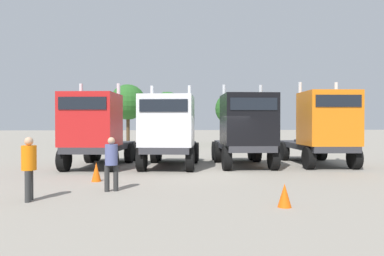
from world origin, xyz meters
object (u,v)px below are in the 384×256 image
Objects in this scene: semi_truck_red at (96,130)px; traffic_cone_mid at (96,172)px; semi_truck_black at (245,129)px; visitor_with_camera at (111,160)px; semi_truck_white at (169,131)px; semi_truck_orange at (322,129)px; visitor_in_hivis at (29,164)px; traffic_cone_near at (285,195)px.

semi_truck_red is 4.23m from traffic_cone_mid.
semi_truck_black reaches higher than visitor_with_camera.
semi_truck_white is 0.94× the size of semi_truck_orange.
traffic_cone_mid is at bearing -66.79° from semi_truck_orange.
semi_truck_orange is at bearing 103.02° from visitor_with_camera.
visitor_in_hivis is at bearing -21.98° from semi_truck_white.
traffic_cone_near is (6.25, -8.50, -1.56)m from semi_truck_red.
semi_truck_red is 8.65× the size of traffic_cone_mid.
traffic_cone_mid is (-6.62, -3.62, -1.53)m from semi_truck_black.
semi_truck_black is 3.98m from semi_truck_orange.
semi_truck_white reaches higher than visitor_in_hivis.
semi_truck_orange is (3.98, 0.04, 0.03)m from semi_truck_black.
semi_truck_orange is 3.66× the size of visitor_in_hivis.
semi_truck_red is at bearing 177.32° from visitor_with_camera.
semi_truck_white is at bearing -127.27° from visitor_in_hivis.
visitor_with_camera is at bearing 151.24° from traffic_cone_near.
semi_truck_white is at bearing 143.02° from visitor_with_camera.
semi_truck_orange is (11.28, -0.24, 0.04)m from semi_truck_red.
semi_truck_orange reaches higher than traffic_cone_near.
visitor_with_camera is 5.46m from traffic_cone_near.
semi_truck_white reaches higher than traffic_cone_mid.
visitor_with_camera is 2.25m from traffic_cone_mid.
semi_truck_orange is 9.19× the size of traffic_cone_mid.
semi_truck_orange reaches higher than semi_truck_black.
visitor_in_hivis is at bearing 168.64° from traffic_cone_near.
semi_truck_black is at bearing 82.70° from traffic_cone_near.
visitor_in_hivis is 7.03m from traffic_cone_near.
traffic_cone_near is (-5.03, -8.26, -1.61)m from semi_truck_orange.
semi_truck_white is at bearing 51.49° from traffic_cone_mid.
semi_truck_red is 11.28m from semi_truck_orange.
visitor_with_camera is 2.83× the size of traffic_cone_near.
visitor_with_camera is at bearing 22.16° from semi_truck_red.
traffic_cone_mid is (-0.81, 2.00, -0.65)m from visitor_with_camera.
visitor_in_hivis reaches higher than traffic_cone_mid.
traffic_cone_mid is (-2.83, -3.56, -1.47)m from semi_truck_white.
traffic_cone_near is at bearing 162.64° from visitor_in_hivis.
semi_truck_white is 1.04× the size of semi_truck_black.
traffic_cone_mid reaches higher than traffic_cone_near.
visitor_in_hivis is 2.44m from visitor_with_camera.
semi_truck_red is at bearing -89.45° from semi_truck_black.
visitor_with_camera is 2.43× the size of traffic_cone_mid.
semi_truck_red reaches higher than visitor_in_hivis.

